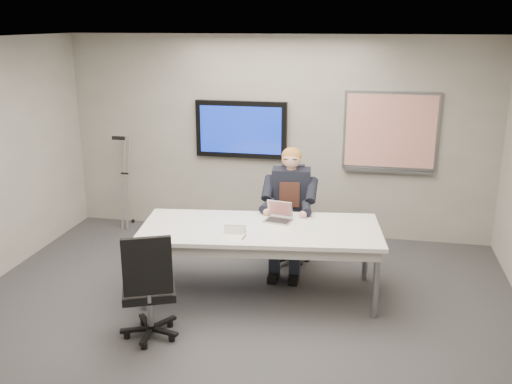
% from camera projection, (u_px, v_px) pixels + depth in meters
% --- Properties ---
extents(floor, '(6.00, 6.00, 0.02)m').
position_uv_depth(floor, '(225.00, 336.00, 5.58)').
color(floor, '#333235').
rests_on(floor, ground).
extents(ceiling, '(6.00, 6.00, 0.02)m').
position_uv_depth(ceiling, '(220.00, 41.00, 4.77)').
color(ceiling, silver).
rests_on(ceiling, wall_back).
extents(wall_back, '(6.00, 0.02, 2.80)m').
position_uv_depth(wall_back, '(277.00, 137.00, 7.99)').
color(wall_back, gray).
rests_on(wall_back, ground).
extents(conference_table, '(2.73, 1.41, 0.80)m').
position_uv_depth(conference_table, '(260.00, 235.00, 6.25)').
color(conference_table, white).
rests_on(conference_table, ground).
extents(tv_display, '(1.30, 0.09, 0.80)m').
position_uv_depth(tv_display, '(241.00, 129.00, 8.01)').
color(tv_display, black).
rests_on(tv_display, wall_back).
extents(whiteboard, '(1.25, 0.08, 1.10)m').
position_uv_depth(whiteboard, '(390.00, 132.00, 7.63)').
color(whiteboard, gray).
rests_on(whiteboard, wall_back).
extents(office_chair_far, '(0.62, 0.62, 1.03)m').
position_uv_depth(office_chair_far, '(290.00, 237.00, 7.25)').
color(office_chair_far, black).
rests_on(office_chair_far, ground).
extents(office_chair_near, '(0.70, 0.70, 1.12)m').
position_uv_depth(office_chair_near, '(150.00, 306.00, 5.45)').
color(office_chair_near, black).
rests_on(office_chair_near, ground).
extents(seated_person, '(0.49, 0.84, 1.51)m').
position_uv_depth(seated_person, '(288.00, 223.00, 6.92)').
color(seated_person, '#1E2333').
rests_on(seated_person, office_chair_far).
extents(crutch, '(0.46, 0.71, 1.49)m').
position_uv_depth(crutch, '(126.00, 180.00, 8.39)').
color(crutch, '#A4A6AC').
rests_on(crutch, ground).
extents(laptop, '(0.33, 0.33, 0.21)m').
position_uv_depth(laptop, '(279.00, 216.00, 6.43)').
color(laptop, '#B0B0B2').
rests_on(laptop, conference_table).
extents(name_tent, '(0.23, 0.08, 0.09)m').
position_uv_depth(name_tent, '(235.00, 229.00, 6.04)').
color(name_tent, silver).
rests_on(name_tent, conference_table).
extents(pen, '(0.02, 0.13, 0.01)m').
position_uv_depth(pen, '(244.00, 237.00, 5.92)').
color(pen, black).
rests_on(pen, conference_table).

